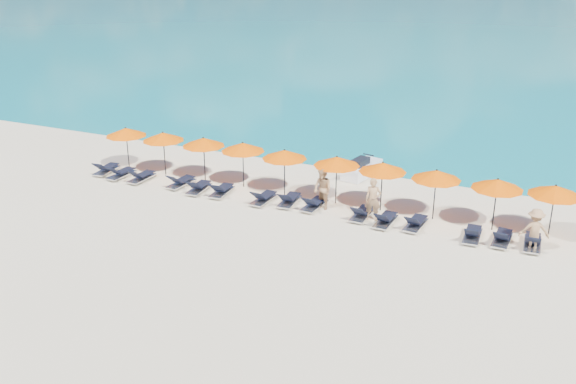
% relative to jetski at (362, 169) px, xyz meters
% --- Properties ---
extents(ground, '(1400.00, 1400.00, 0.00)m').
position_rel_jetski_xyz_m(ground, '(-1.16, -9.48, -0.39)').
color(ground, beige).
extents(headland_main, '(374.00, 242.00, 126.50)m').
position_rel_jetski_xyz_m(headland_main, '(-301.16, 530.52, -38.39)').
color(headland_main, black).
rests_on(headland_main, ground).
extents(headland_small, '(162.00, 126.00, 85.50)m').
position_rel_jetski_xyz_m(headland_small, '(-151.16, 550.52, -35.39)').
color(headland_small, black).
rests_on(headland_small, ground).
extents(jetski, '(1.46, 2.82, 0.95)m').
position_rel_jetski_xyz_m(jetski, '(0.00, 0.00, 0.00)').
color(jetski, white).
rests_on(jetski, ground).
extents(beachgoer_a, '(0.76, 0.57, 1.87)m').
position_rel_jetski_xyz_m(beachgoer_a, '(2.20, -5.16, 0.54)').
color(beachgoer_a, tan).
rests_on(beachgoer_a, ground).
extents(beachgoer_b, '(1.04, 0.86, 1.86)m').
position_rel_jetski_xyz_m(beachgoer_b, '(-0.21, -4.89, 0.54)').
color(beachgoer_b, tan).
rests_on(beachgoer_b, ground).
extents(beachgoer_c, '(1.20, 0.73, 1.73)m').
position_rel_jetski_xyz_m(beachgoer_c, '(8.72, -5.44, 0.47)').
color(beachgoer_c, tan).
rests_on(beachgoer_c, ground).
extents(umbrella_0, '(2.10, 2.10, 2.28)m').
position_rel_jetski_xyz_m(umbrella_0, '(-11.48, -4.04, 1.62)').
color(umbrella_0, black).
rests_on(umbrella_0, ground).
extents(umbrella_1, '(2.10, 2.10, 2.28)m').
position_rel_jetski_xyz_m(umbrella_1, '(-9.23, -3.96, 1.62)').
color(umbrella_1, black).
rests_on(umbrella_1, ground).
extents(umbrella_2, '(2.10, 2.10, 2.28)m').
position_rel_jetski_xyz_m(umbrella_2, '(-6.89, -3.93, 1.62)').
color(umbrella_2, black).
rests_on(umbrella_2, ground).
extents(umbrella_3, '(2.10, 2.10, 2.28)m').
position_rel_jetski_xyz_m(umbrella_3, '(-4.73, -3.87, 1.62)').
color(umbrella_3, black).
rests_on(umbrella_3, ground).
extents(umbrella_4, '(2.10, 2.10, 2.28)m').
position_rel_jetski_xyz_m(umbrella_4, '(-2.44, -4.08, 1.62)').
color(umbrella_4, black).
rests_on(umbrella_4, ground).
extents(umbrella_5, '(2.10, 2.10, 2.28)m').
position_rel_jetski_xyz_m(umbrella_5, '(0.11, -4.03, 1.62)').
color(umbrella_5, black).
rests_on(umbrella_5, ground).
extents(umbrella_6, '(2.10, 2.10, 2.28)m').
position_rel_jetski_xyz_m(umbrella_6, '(2.21, -3.98, 1.62)').
color(umbrella_6, black).
rests_on(umbrella_6, ground).
extents(umbrella_7, '(2.10, 2.10, 2.28)m').
position_rel_jetski_xyz_m(umbrella_7, '(4.55, -4.01, 1.62)').
color(umbrella_7, black).
rests_on(umbrella_7, ground).
extents(umbrella_8, '(2.10, 2.10, 2.28)m').
position_rel_jetski_xyz_m(umbrella_8, '(7.03, -4.08, 1.62)').
color(umbrella_8, black).
rests_on(umbrella_8, ground).
extents(umbrella_9, '(2.10, 2.10, 2.28)m').
position_rel_jetski_xyz_m(umbrella_9, '(9.20, -3.89, 1.62)').
color(umbrella_9, black).
rests_on(umbrella_9, ground).
extents(lounger_0, '(0.78, 1.75, 0.66)m').
position_rel_jetski_xyz_m(lounger_0, '(-12.12, -5.09, -0.16)').
color(lounger_0, silver).
rests_on(lounger_0, ground).
extents(lounger_1, '(0.71, 1.73, 0.66)m').
position_rel_jetski_xyz_m(lounger_1, '(-11.01, -5.31, -0.16)').
color(lounger_1, silver).
rests_on(lounger_1, ground).
extents(lounger_2, '(0.65, 1.71, 0.66)m').
position_rel_jetski_xyz_m(lounger_2, '(-9.75, -5.30, -0.16)').
color(lounger_2, silver).
rests_on(lounger_2, ground).
extents(lounger_3, '(0.78, 1.75, 0.66)m').
position_rel_jetski_xyz_m(lounger_3, '(-7.54, -5.12, -0.16)').
color(lounger_3, silver).
rests_on(lounger_3, ground).
extents(lounger_4, '(0.76, 1.74, 0.66)m').
position_rel_jetski_xyz_m(lounger_4, '(-6.34, -5.41, -0.16)').
color(lounger_4, silver).
rests_on(lounger_4, ground).
extents(lounger_5, '(0.76, 1.75, 0.66)m').
position_rel_jetski_xyz_m(lounger_5, '(-5.15, -5.29, -0.16)').
color(lounger_5, silver).
rests_on(lounger_5, ground).
extents(lounger_6, '(0.70, 1.73, 0.66)m').
position_rel_jetski_xyz_m(lounger_6, '(-2.92, -5.35, -0.16)').
color(lounger_6, silver).
rests_on(lounger_6, ground).
extents(lounger_7, '(0.72, 1.73, 0.66)m').
position_rel_jetski_xyz_m(lounger_7, '(-1.75, -5.07, -0.16)').
color(lounger_7, silver).
rests_on(lounger_7, ground).
extents(lounger_8, '(0.76, 1.75, 0.66)m').
position_rel_jetski_xyz_m(lounger_8, '(-0.54, -5.04, -0.16)').
color(lounger_8, silver).
rests_on(lounger_8, ground).
extents(lounger_9, '(0.66, 1.71, 0.66)m').
position_rel_jetski_xyz_m(lounger_9, '(1.75, -5.19, -0.16)').
color(lounger_9, silver).
rests_on(lounger_9, ground).
extents(lounger_10, '(0.70, 1.73, 0.66)m').
position_rel_jetski_xyz_m(lounger_10, '(2.87, -5.43, -0.16)').
color(lounger_10, silver).
rests_on(lounger_10, ground).
extents(lounger_11, '(0.74, 1.74, 0.66)m').
position_rel_jetski_xyz_m(lounger_11, '(4.10, -5.23, -0.16)').
color(lounger_11, silver).
rests_on(lounger_11, ground).
extents(lounger_12, '(0.70, 1.73, 0.66)m').
position_rel_jetski_xyz_m(lounger_12, '(6.45, -5.39, -0.16)').
color(lounger_12, silver).
rests_on(lounger_12, ground).
extents(lounger_13, '(0.68, 1.72, 0.66)m').
position_rel_jetski_xyz_m(lounger_13, '(7.57, -5.25, -0.16)').
color(lounger_13, silver).
rests_on(lounger_13, ground).
extents(lounger_14, '(0.71, 1.73, 0.66)m').
position_rel_jetski_xyz_m(lounger_14, '(8.71, -5.17, -0.16)').
color(lounger_14, silver).
rests_on(lounger_14, ground).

